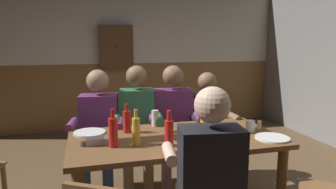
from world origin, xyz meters
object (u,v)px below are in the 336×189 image
object	(u,v)px
person_0	(99,126)
pint_glass_1	(217,124)
table_candle	(259,125)
pint_glass_0	(250,126)
wall_dart_cabinet	(116,46)
person_4	(208,174)
condiment_caddy	(95,141)
bottle_0	(136,130)
dining_table	(175,148)
pint_glass_3	(155,118)
person_2	(174,120)
plate_0	(90,133)
bottle_3	(127,121)
pint_glass_4	(169,126)
plate_1	(272,138)
bottle_2	(169,132)
pint_glass_2	(196,143)
person_1	(137,122)
pint_glass_5	(204,118)
person_3	(209,122)
bottle_1	(113,131)

from	to	relation	value
person_0	pint_glass_1	bearing A→B (deg)	159.56
table_candle	pint_glass_0	distance (m)	0.13
pint_glass_1	wall_dart_cabinet	size ratio (longest dim) A/B	0.16
pint_glass_1	table_candle	bearing A→B (deg)	-13.27
person_4	condiment_caddy	world-z (taller)	person_4
wall_dart_cabinet	pint_glass_1	bearing A→B (deg)	-78.22
table_candle	bottle_0	size ratio (longest dim) A/B	0.29
bottle_0	pint_glass_0	size ratio (longest dim) A/B	2.73
person_0	wall_dart_cabinet	xyz separation A→B (m)	(0.42, 2.23, 0.74)
dining_table	pint_glass_3	xyz separation A→B (m)	(-0.09, 0.36, 0.18)
person_2	pint_glass_0	xyz separation A→B (m)	(0.49, -0.71, 0.08)
plate_0	bottle_3	distance (m)	0.33
person_0	pint_glass_4	xyz separation A→B (m)	(0.58, -0.52, 0.10)
person_0	plate_1	world-z (taller)	person_0
person_0	pint_glass_3	bearing A→B (deg)	158.06
bottle_2	pint_glass_0	size ratio (longest dim) A/B	2.71
person_0	condiment_caddy	distance (m)	0.69
person_4	pint_glass_2	size ratio (longest dim) A/B	12.01
plate_0	bottle_3	xyz separation A→B (m)	(0.32, -0.06, 0.09)
person_1	plate_0	distance (m)	0.62
bottle_0	pint_glass_1	bearing A→B (deg)	15.45
pint_glass_4	wall_dart_cabinet	xyz separation A→B (m)	(-0.16, 2.76, 0.65)
bottle_3	wall_dart_cabinet	xyz separation A→B (m)	(0.20, 2.68, 0.59)
person_2	pint_glass_1	distance (m)	0.63
person_0	pint_glass_5	xyz separation A→B (m)	(0.96, -0.40, 0.11)
person_1	pint_glass_1	size ratio (longest dim) A/B	11.11
condiment_caddy	plate_1	world-z (taller)	condiment_caddy
dining_table	pint_glass_1	size ratio (longest dim) A/B	15.11
bottle_3	pint_glass_0	bearing A→B (deg)	-14.26
person_3	wall_dart_cabinet	size ratio (longest dim) A/B	1.68
person_1	person_2	bearing A→B (deg)	-171.02
person_4	bottle_3	bearing A→B (deg)	121.42
person_3	pint_glass_5	bearing A→B (deg)	61.84
bottle_2	person_4	bearing A→B (deg)	-75.49
condiment_caddy	bottle_1	world-z (taller)	bottle_1
person_0	pint_glass_2	distance (m)	1.20
person_3	pint_glass_1	distance (m)	0.60
condiment_caddy	pint_glass_0	xyz separation A→B (m)	(1.32, -0.02, 0.03)
table_candle	pint_glass_5	distance (m)	0.50
pint_glass_1	condiment_caddy	bearing A→B (deg)	-173.87
pint_glass_5	condiment_caddy	bearing A→B (deg)	-164.03
person_3	pint_glass_1	xyz separation A→B (m)	(-0.17, -0.56, 0.14)
bottle_0	pint_glass_5	distance (m)	0.81
person_4	person_0	bearing A→B (deg)	122.76
person_1	bottle_0	xyz separation A→B (m)	(-0.14, -0.79, 0.15)
bottle_1	pint_glass_3	xyz separation A→B (m)	(0.43, 0.48, -0.04)
bottle_0	pint_glass_3	world-z (taller)	bottle_0
person_2	pint_glass_2	distance (m)	1.02
bottle_2	pint_glass_0	xyz separation A→B (m)	(0.78, 0.17, -0.06)
bottle_0	table_candle	bearing A→B (deg)	6.16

